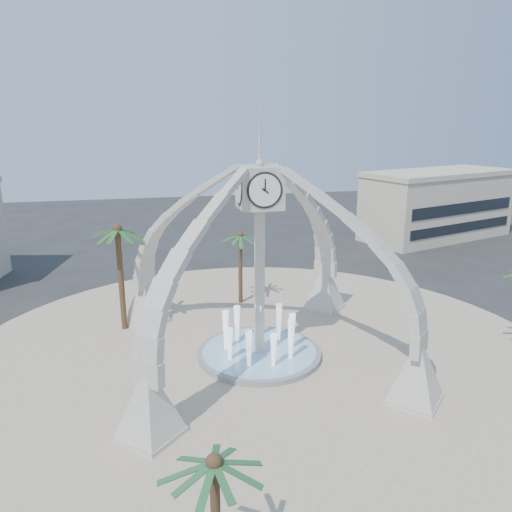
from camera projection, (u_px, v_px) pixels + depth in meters
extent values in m
plane|color=#282828|center=(259.00, 357.00, 32.50)|extent=(140.00, 140.00, 0.00)
cylinder|color=#C1B18F|center=(259.00, 356.00, 32.49)|extent=(40.00, 40.00, 0.06)
cube|color=beige|center=(259.00, 286.00, 31.19)|extent=(0.55, 0.55, 9.80)
cube|color=beige|center=(260.00, 187.00, 29.54)|extent=(2.50, 2.50, 2.50)
cone|color=beige|center=(260.00, 131.00, 28.68)|extent=(0.20, 0.20, 4.00)
cylinder|color=white|center=(265.00, 190.00, 28.33)|extent=(1.84, 0.04, 1.84)
pyramid|color=beige|center=(325.00, 290.00, 40.22)|extent=(3.80, 3.80, 3.20)
pyramid|color=beige|center=(146.00, 304.00, 37.21)|extent=(3.80, 3.80, 3.20)
pyramid|color=beige|center=(149.00, 408.00, 23.92)|extent=(3.80, 3.80, 3.20)
pyramid|color=beige|center=(416.00, 375.00, 26.93)|extent=(3.80, 3.80, 3.20)
cylinder|color=gray|center=(259.00, 354.00, 32.45)|extent=(8.00, 8.00, 0.40)
cylinder|color=#97C9E1|center=(259.00, 351.00, 32.39)|extent=(7.40, 7.40, 0.04)
cone|color=white|center=(259.00, 328.00, 31.96)|extent=(0.60, 0.60, 3.20)
cube|color=#BDAB93|center=(437.00, 207.00, 64.12)|extent=(21.49, 13.79, 8.00)
cube|color=#BDAB93|center=(440.00, 173.00, 62.97)|extent=(21.87, 14.17, 0.60)
cylinder|color=brown|center=(121.00, 280.00, 35.72)|extent=(0.41, 0.41, 7.68)
cylinder|color=brown|center=(240.00, 269.00, 41.16)|extent=(0.35, 0.35, 5.99)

